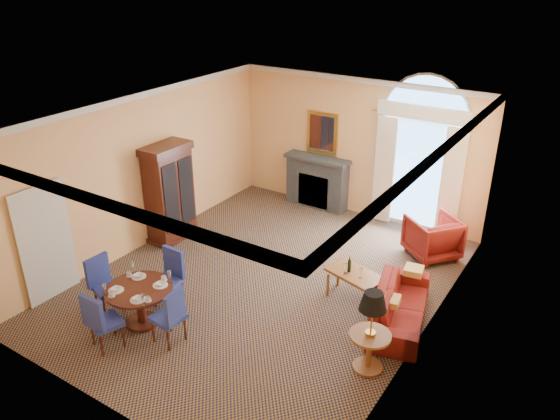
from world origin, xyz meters
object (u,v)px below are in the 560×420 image
Objects in this scene: dining_table at (140,297)px; armchair at (432,237)px; sofa at (400,306)px; side_table at (372,322)px; coffee_table at (355,275)px; armoire at (169,194)px.

armchair is (3.28, 4.81, -0.09)m from dining_table.
sofa is 1.58× the size of side_table.
coffee_table is at bearing 63.62° from sofa.
side_table is at bearing -41.97° from coffee_table.
coffee_table is 0.86× the size of side_table.
armoire is 1.88× the size of coffee_table.
sofa is at bearing -2.09° from armoire.
dining_table is 3.77m from side_table.
armchair is at bearing 55.68° from dining_table.
dining_table is 4.29m from sofa.
armoire is at bearing 163.83° from side_table.
dining_table is 1.17× the size of armchair.
side_table is at bearing 168.14° from sofa.
armoire reaches higher than armchair.
side_table is at bearing 43.60° from armchair.
coffee_table is (2.63, 2.59, -0.06)m from dining_table.
dining_table is at bearing -119.83° from coffee_table.
sofa is (5.27, -0.19, -0.71)m from armoire.
coffee_table is (4.33, 0.01, -0.55)m from armoire.
armoire is at bearing -27.24° from armchair.
armchair is 2.32m from coffee_table.
side_table is (3.62, 1.03, 0.32)m from dining_table.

